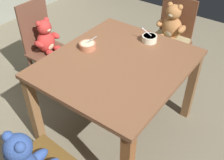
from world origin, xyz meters
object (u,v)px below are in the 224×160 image
Objects in this scene: porridge_bowl_cream_near_right at (149,38)px; porridge_bowl_terracotta_far_center at (88,46)px; teddy_chair_near_right at (170,33)px; dining_table at (117,73)px; teddy_chair_far_center at (47,43)px.

porridge_bowl_cream_near_right reaches higher than porridge_bowl_terracotta_far_center.
porridge_bowl_terracotta_far_center is (-0.91, 0.29, 0.19)m from teddy_chair_near_right.
dining_table is at bearing -92.50° from porridge_bowl_terracotta_far_center.
porridge_bowl_terracotta_far_center is (0.01, 0.30, 0.13)m from dining_table.
teddy_chair_far_center is 0.62m from porridge_bowl_terracotta_far_center.
dining_table is 0.42m from porridge_bowl_cream_near_right.
teddy_chair_near_right is at bearing 5.35° from porridge_bowl_cream_near_right.
dining_table is 1.22× the size of teddy_chair_far_center.
dining_table is 0.33m from porridge_bowl_terracotta_far_center.
teddy_chair_far_center is at bearing -45.49° from teddy_chair_near_right.
porridge_bowl_terracotta_far_center is at bearing -6.36° from teddy_chair_far_center.
teddy_chair_near_right is at bearing -17.64° from porridge_bowl_terracotta_far_center.
teddy_chair_near_right is (0.92, 0.01, -0.06)m from dining_table.
teddy_chair_far_center is at bearing 83.83° from porridge_bowl_terracotta_far_center.
dining_table is at bearing -5.11° from teddy_chair_far_center.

